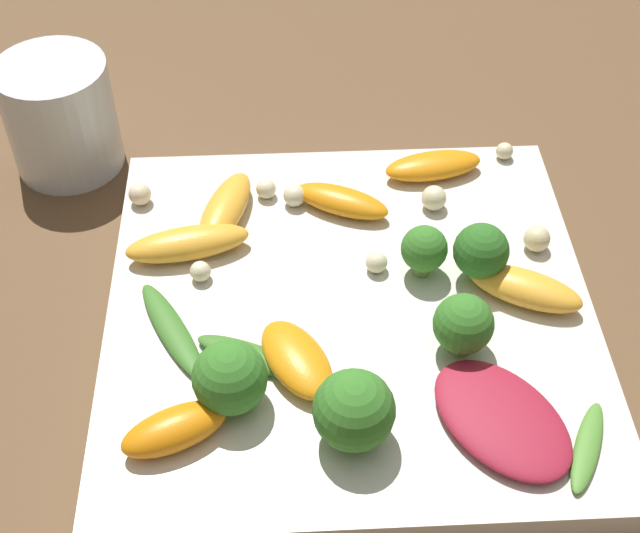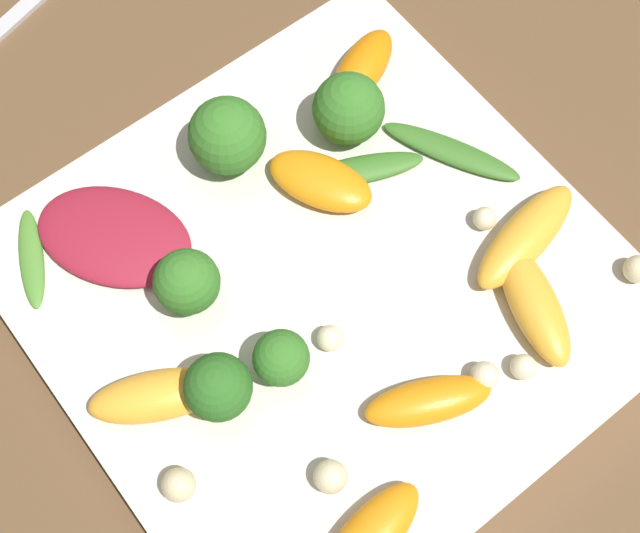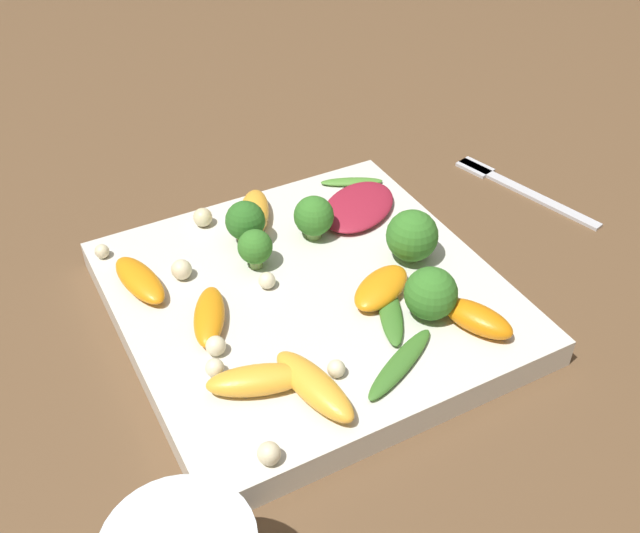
% 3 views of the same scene
% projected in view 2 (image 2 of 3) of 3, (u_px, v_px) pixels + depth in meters
% --- Properties ---
extents(ground_plane, '(2.40, 2.40, 0.00)m').
position_uv_depth(ground_plane, '(324.00, 299.00, 0.51)').
color(ground_plane, brown).
extents(plate, '(0.30, 0.30, 0.02)m').
position_uv_depth(plate, '(324.00, 291.00, 0.50)').
color(plate, silver).
rests_on(plate, ground_plane).
extents(radicchio_leaf_0, '(0.11, 0.10, 0.01)m').
position_uv_depth(radicchio_leaf_0, '(114.00, 236.00, 0.49)').
color(radicchio_leaf_0, maroon).
rests_on(radicchio_leaf_0, plate).
extents(orange_segment_0, '(0.08, 0.05, 0.02)m').
position_uv_depth(orange_segment_0, '(534.00, 304.00, 0.47)').
color(orange_segment_0, '#FCAD33').
rests_on(orange_segment_0, plate).
extents(orange_segment_1, '(0.05, 0.07, 0.02)m').
position_uv_depth(orange_segment_1, '(434.00, 397.00, 0.45)').
color(orange_segment_1, orange).
rests_on(orange_segment_1, plate).
extents(orange_segment_2, '(0.07, 0.06, 0.02)m').
position_uv_depth(orange_segment_2, '(320.00, 181.00, 0.50)').
color(orange_segment_2, orange).
rests_on(orange_segment_2, plate).
extents(orange_segment_3, '(0.06, 0.07, 0.02)m').
position_uv_depth(orange_segment_3, '(161.00, 400.00, 0.45)').
color(orange_segment_3, '#FCAD33').
rests_on(orange_segment_3, plate).
extents(orange_segment_4, '(0.05, 0.06, 0.02)m').
position_uv_depth(orange_segment_4, '(363.00, 67.00, 0.53)').
color(orange_segment_4, orange).
rests_on(orange_segment_4, plate).
extents(orange_segment_6, '(0.04, 0.08, 0.02)m').
position_uv_depth(orange_segment_6, '(525.00, 236.00, 0.48)').
color(orange_segment_6, '#FCAD33').
rests_on(orange_segment_6, plate).
extents(broccoli_floret_0, '(0.03, 0.03, 0.04)m').
position_uv_depth(broccoli_floret_0, '(218.00, 387.00, 0.44)').
color(broccoli_floret_0, '#84AD5B').
rests_on(broccoli_floret_0, plate).
extents(broccoli_floret_1, '(0.03, 0.03, 0.04)m').
position_uv_depth(broccoli_floret_1, '(281.00, 358.00, 0.45)').
color(broccoli_floret_1, '#7A9E51').
rests_on(broccoli_floret_1, plate).
extents(broccoli_floret_2, '(0.04, 0.04, 0.05)m').
position_uv_depth(broccoli_floret_2, '(227.00, 136.00, 0.49)').
color(broccoli_floret_2, '#84AD5B').
rests_on(broccoli_floret_2, plate).
extents(broccoli_floret_3, '(0.04, 0.04, 0.04)m').
position_uv_depth(broccoli_floret_3, '(187.00, 282.00, 0.46)').
color(broccoli_floret_3, '#84AD5B').
rests_on(broccoli_floret_3, plate).
extents(broccoli_floret_4, '(0.04, 0.04, 0.04)m').
position_uv_depth(broccoli_floret_4, '(349.00, 109.00, 0.50)').
color(broccoli_floret_4, '#7A9E51').
rests_on(broccoli_floret_4, plate).
extents(arugula_sprig_0, '(0.06, 0.04, 0.01)m').
position_uv_depth(arugula_sprig_0, '(31.00, 258.00, 0.49)').
color(arugula_sprig_0, '#518E33').
rests_on(arugula_sprig_0, plate).
extents(arugula_sprig_1, '(0.08, 0.05, 0.01)m').
position_uv_depth(arugula_sprig_1, '(451.00, 151.00, 0.51)').
color(arugula_sprig_1, '#3D7528').
rests_on(arugula_sprig_1, plate).
extents(arugula_sprig_2, '(0.05, 0.07, 0.01)m').
position_uv_depth(arugula_sprig_2, '(361.00, 170.00, 0.51)').
color(arugula_sprig_2, '#3D7528').
rests_on(arugula_sprig_2, plate).
extents(macadamia_nut_0, '(0.02, 0.02, 0.02)m').
position_uv_depth(macadamia_nut_0, '(179.00, 485.00, 0.43)').
color(macadamia_nut_0, beige).
rests_on(macadamia_nut_0, plate).
extents(macadamia_nut_1, '(0.02, 0.02, 0.02)m').
position_uv_depth(macadamia_nut_1, '(484.00, 376.00, 0.46)').
color(macadamia_nut_1, beige).
rests_on(macadamia_nut_1, plate).
extents(macadamia_nut_2, '(0.02, 0.02, 0.02)m').
position_uv_depth(macadamia_nut_2, '(638.00, 269.00, 0.48)').
color(macadamia_nut_2, beige).
rests_on(macadamia_nut_2, plate).
extents(macadamia_nut_3, '(0.01, 0.01, 0.01)m').
position_uv_depth(macadamia_nut_3, '(523.00, 367.00, 0.46)').
color(macadamia_nut_3, beige).
rests_on(macadamia_nut_3, plate).
extents(macadamia_nut_4, '(0.01, 0.01, 0.01)m').
position_uv_depth(macadamia_nut_4, '(485.00, 218.00, 0.49)').
color(macadamia_nut_4, beige).
rests_on(macadamia_nut_4, plate).
extents(macadamia_nut_6, '(0.02, 0.02, 0.02)m').
position_uv_depth(macadamia_nut_6, '(330.00, 477.00, 0.43)').
color(macadamia_nut_6, beige).
rests_on(macadamia_nut_6, plate).
extents(macadamia_nut_7, '(0.01, 0.01, 0.01)m').
position_uv_depth(macadamia_nut_7, '(330.00, 338.00, 0.46)').
color(macadamia_nut_7, beige).
rests_on(macadamia_nut_7, plate).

